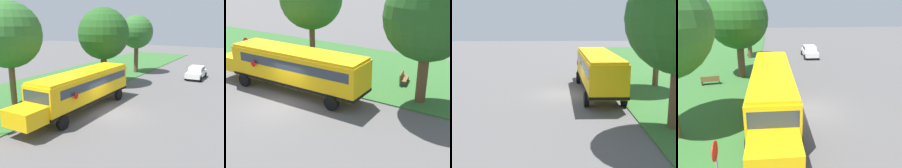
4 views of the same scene
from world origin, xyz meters
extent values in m
plane|color=#565454|center=(0.00, 0.00, 0.00)|extent=(120.00, 120.00, 0.00)
cube|color=yellow|center=(-2.64, -0.26, 1.90)|extent=(2.50, 10.50, 2.20)
cube|color=yellow|center=(-2.64, -6.46, 1.35)|extent=(2.20, 1.90, 1.10)
cube|color=yellow|center=(-2.64, -0.26, 3.08)|extent=(2.35, 10.29, 0.16)
cube|color=black|center=(-2.64, -0.26, 0.92)|extent=(2.54, 10.54, 0.20)
cube|color=#2D3842|center=(-2.64, 0.04, 2.36)|extent=(2.53, 9.24, 0.64)
cube|color=#2D3842|center=(-2.64, -5.46, 2.36)|extent=(2.25, 0.12, 0.80)
cylinder|color=red|center=(-1.21, -3.15, 2.05)|extent=(0.03, 0.44, 0.44)
cylinder|color=black|center=(-1.39, -4.46, 0.50)|extent=(0.30, 1.00, 1.00)
cylinder|color=black|center=(-3.89, -4.46, 0.50)|extent=(0.30, 1.00, 1.00)
cylinder|color=black|center=(-1.39, 3.41, 0.50)|extent=(0.30, 1.00, 1.00)
cylinder|color=black|center=(-3.89, 3.41, 0.50)|extent=(0.30, 1.00, 1.00)
cube|color=silver|center=(2.80, 16.43, 0.64)|extent=(1.80, 4.40, 0.64)
cube|color=silver|center=(2.80, 16.58, 1.26)|extent=(1.60, 2.20, 0.60)
cube|color=#2D3842|center=(2.80, 16.58, 1.28)|extent=(1.62, 2.02, 0.45)
cylinder|color=black|center=(3.70, 14.94, 0.32)|extent=(0.22, 0.64, 0.64)
cylinder|color=black|center=(1.90, 14.94, 0.32)|extent=(0.22, 0.64, 0.64)
cylinder|color=black|center=(3.70, 17.93, 0.32)|extent=(0.22, 0.64, 0.64)
cylinder|color=black|center=(1.90, 17.93, 0.32)|extent=(0.22, 0.64, 0.64)
cylinder|color=brown|center=(-5.63, 7.82, 1.83)|extent=(0.69, 0.69, 3.66)
sphere|color=#23561E|center=(-5.63, 7.82, 5.78)|extent=(5.66, 5.66, 5.66)
sphere|color=#23561E|center=(-5.77, 7.26, 6.26)|extent=(4.17, 4.17, 4.17)
cylinder|color=brown|center=(-5.52, 16.38, 2.00)|extent=(0.59, 0.59, 4.00)
sphere|color=#2D6628|center=(-5.52, 16.38, 5.70)|extent=(4.53, 4.53, 4.53)
sphere|color=#2D6628|center=(-5.48, 16.16, 5.66)|extent=(3.27, 3.27, 3.27)
cylinder|color=red|center=(-4.60, -7.50, 2.40)|extent=(0.03, 0.68, 0.68)
cube|color=brown|center=(-8.24, 5.72, 0.45)|extent=(1.66, 0.79, 0.08)
cube|color=brown|center=(-8.20, 5.50, 0.70)|extent=(1.58, 0.35, 0.44)
cube|color=#333333|center=(-7.51, 5.85, 0.23)|extent=(0.16, 0.46, 0.45)
cube|color=#333333|center=(-8.96, 5.58, 0.23)|extent=(0.16, 0.46, 0.45)
camera|label=1|loc=(9.55, -17.12, 7.09)|focal=42.00mm
camera|label=2|loc=(13.68, 13.25, 9.00)|focal=50.00mm
camera|label=3|loc=(0.63, 23.41, 5.72)|focal=50.00mm
camera|label=4|loc=(-2.66, -13.70, 6.93)|focal=35.00mm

